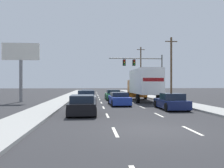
{
  "coord_description": "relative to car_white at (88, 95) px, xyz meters",
  "views": [
    {
      "loc": [
        -2.67,
        -9.89,
        2.06
      ],
      "look_at": [
        -0.65,
        13.41,
        2.03
      ],
      "focal_mm": 36.42,
      "sensor_mm": 36.0,
      "label": 1
    }
  ],
  "objects": [
    {
      "name": "car_blue",
      "position": [
        3.21,
        -8.11,
        -0.0
      ],
      "size": [
        1.93,
        4.27,
        1.23
      ],
      "color": "#1E389E",
      "rests_on": "ground_plane"
    },
    {
      "name": "car_navy",
      "position": [
        6.95,
        -12.19,
        0.0
      ],
      "size": [
        1.89,
        4.04,
        1.3
      ],
      "color": "#141E4C",
      "rests_on": "ground_plane"
    },
    {
      "name": "utility_pole_mid",
      "position": [
        11.98,
        1.96,
        3.94
      ],
      "size": [
        1.8,
        0.28,
        8.77
      ],
      "color": "brown",
      "rests_on": "ground_plane"
    },
    {
      "name": "lane_markings",
      "position": [
        3.3,
        -0.28,
        -0.58
      ],
      "size": [
        3.54,
        52.0,
        0.01
      ],
      "color": "silver",
      "rests_on": "ground_plane"
    },
    {
      "name": "car_silver",
      "position": [
        0.03,
        -6.74,
        0.04
      ],
      "size": [
        1.96,
        4.09,
        1.39
      ],
      "color": "#B7BABF",
      "rests_on": "ground_plane"
    },
    {
      "name": "sidewalk_right",
      "position": [
        9.73,
        -0.03,
        -0.51
      ],
      "size": [
        2.36,
        80.0,
        0.14
      ],
      "primitive_type": "cube",
      "color": "#9E9E99",
      "rests_on": "ground_plane"
    },
    {
      "name": "car_black",
      "position": [
        -0.06,
        -14.28,
        0.02
      ],
      "size": [
        1.91,
        4.63,
        1.29
      ],
      "color": "black",
      "rests_on": "ground_plane"
    },
    {
      "name": "roadside_billboard",
      "position": [
        -7.41,
        -3.53,
        4.19
      ],
      "size": [
        4.13,
        0.36,
        6.66
      ],
      "color": "slate",
      "rests_on": "ground_plane"
    },
    {
      "name": "car_white",
      "position": [
        0.0,
        0.0,
        0.0
      ],
      "size": [
        1.92,
        4.35,
        1.28
      ],
      "color": "white",
      "rests_on": "ground_plane"
    },
    {
      "name": "sidewalk_left",
      "position": [
        -3.13,
        -0.03,
        -0.51
      ],
      "size": [
        2.36,
        80.0,
        0.14
      ],
      "primitive_type": "cube",
      "color": "#9E9E99",
      "rests_on": "ground_plane"
    },
    {
      "name": "car_green",
      "position": [
        3.29,
        -0.57,
        0.0
      ],
      "size": [
        1.9,
        4.58,
        1.27
      ],
      "color": "#196B38",
      "rests_on": "ground_plane"
    },
    {
      "name": "traffic_signal_mast",
      "position": [
        8.01,
        4.82,
        4.27
      ],
      "size": [
        8.43,
        0.69,
        6.6
      ],
      "color": "#595B56",
      "rests_on": "ground_plane"
    },
    {
      "name": "ground_plane",
      "position": [
        3.3,
        4.97,
        -0.58
      ],
      "size": [
        140.0,
        140.0,
        0.0
      ],
      "primitive_type": "plane",
      "color": "#2B2B2D"
    },
    {
      "name": "utility_pole_far",
      "position": [
        11.53,
        20.52,
        4.74
      ],
      "size": [
        1.8,
        0.28,
        10.37
      ],
      "color": "brown",
      "rests_on": "ground_plane"
    },
    {
      "name": "box_truck",
      "position": [
        6.61,
        -3.68,
        1.56
      ],
      "size": [
        2.65,
        8.8,
        3.71
      ],
      "color": "white",
      "rests_on": "ground_plane"
    }
  ]
}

